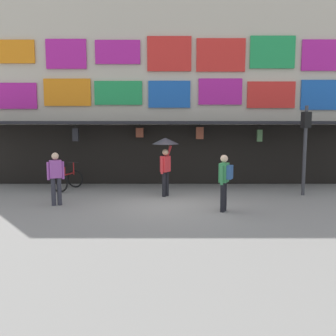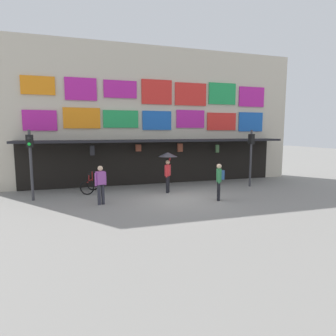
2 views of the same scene
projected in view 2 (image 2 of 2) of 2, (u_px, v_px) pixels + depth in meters
ground_plane at (179, 198)px, 13.35m from camera, size 80.00×80.00×0.00m
shopfront at (154, 117)px, 17.17m from camera, size 18.00×2.60×8.00m
traffic_light_near at (30, 154)px, 12.61m from camera, size 0.29×0.33×3.20m
traffic_light_far at (251, 149)px, 15.94m from camera, size 0.34×0.36×3.20m
bicycle_parked at (90, 185)px, 14.56m from camera, size 1.03×1.32×1.05m
pedestrian_in_blue at (101, 183)px, 12.06m from camera, size 0.50×0.34×1.68m
pedestrian_with_umbrella at (168, 161)px, 14.35m from camera, size 0.96×0.96×2.08m
pedestrian_in_white at (219, 179)px, 12.80m from camera, size 0.45×0.49×1.68m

